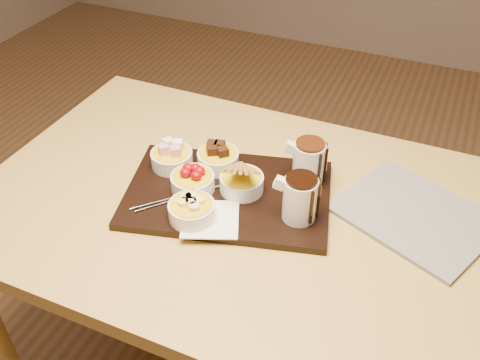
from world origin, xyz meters
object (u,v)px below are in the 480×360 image
at_px(bowl_strawberries, 193,182).
at_px(pitcher_dark_chocolate, 300,199).
at_px(newspaper, 415,215).
at_px(dining_table, 239,232).
at_px(serving_board, 228,194).
at_px(pitcher_milk_chocolate, 309,163).

relative_size(bowl_strawberries, pitcher_dark_chocolate, 1.00).
relative_size(pitcher_dark_chocolate, newspaper, 0.32).
bearing_deg(pitcher_dark_chocolate, newspaper, 13.28).
height_order(dining_table, bowl_strawberries, bowl_strawberries).
xyz_separation_m(bowl_strawberries, newspaper, (0.48, 0.13, -0.03)).
distance_m(serving_board, newspaper, 0.42).
bearing_deg(serving_board, dining_table, -20.15).
relative_size(dining_table, newspaper, 3.87).
distance_m(bowl_strawberries, pitcher_dark_chocolate, 0.25).
bearing_deg(pitcher_milk_chocolate, dining_table, -151.28).
bearing_deg(newspaper, dining_table, -141.03).
height_order(bowl_strawberries, pitcher_dark_chocolate, pitcher_dark_chocolate).
bearing_deg(pitcher_milk_chocolate, serving_board, -158.20).
height_order(bowl_strawberries, newspaper, bowl_strawberries).
distance_m(dining_table, newspaper, 0.40).
height_order(serving_board, pitcher_milk_chocolate, pitcher_milk_chocolate).
xyz_separation_m(bowl_strawberries, pitcher_milk_chocolate, (0.23, 0.14, 0.03)).
bearing_deg(dining_table, serving_board, 174.08).
bearing_deg(dining_table, pitcher_dark_chocolate, -5.72).
distance_m(pitcher_dark_chocolate, newspaper, 0.27).
xyz_separation_m(dining_table, pitcher_dark_chocolate, (0.14, -0.01, 0.17)).
relative_size(bowl_strawberries, newspaper, 0.32).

